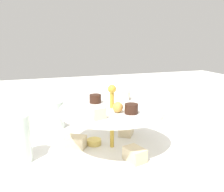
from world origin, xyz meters
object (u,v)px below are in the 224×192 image
teacup_with_saucer (91,113)px  water_glass_short_left (54,115)px  water_glass_tall_right (213,131)px  water_glass_mid_back (17,139)px  tiered_serving_stand (112,132)px  butter_knife_right (153,118)px

teacup_with_saucer → water_glass_short_left: bearing=18.2°
water_glass_tall_right → water_glass_mid_back: (0.45, -0.10, -0.00)m
water_glass_tall_right → teacup_with_saucer: bearing=-57.7°
water_glass_tall_right → water_glass_mid_back: bearing=-13.0°
tiered_serving_stand → water_glass_mid_back: bearing=-4.0°
butter_knife_right → water_glass_mid_back: (0.44, 0.18, 0.05)m
tiered_serving_stand → water_glass_mid_back: (0.22, -0.02, 0.01)m
butter_knife_right → water_glass_mid_back: bearing=69.9°
tiered_serving_stand → teacup_with_saucer: 0.26m
teacup_with_saucer → water_glass_mid_back: size_ratio=0.82×
water_glass_tall_right → water_glass_short_left: bearing=-41.2°
tiered_serving_stand → water_glass_short_left: (0.12, -0.21, -0.01)m
tiered_serving_stand → butter_knife_right: 0.30m
water_glass_short_left → teacup_with_saucer: water_glass_short_left is taller
water_glass_tall_right → water_glass_short_left: 0.46m
water_glass_tall_right → butter_knife_right: size_ratio=0.66×
teacup_with_saucer → water_glass_mid_back: 0.33m
butter_knife_right → water_glass_mid_back: water_glass_mid_back is taller
water_glass_short_left → water_glass_tall_right: bearing=138.8°
tiered_serving_stand → teacup_with_saucer: bearing=-92.4°
tiered_serving_stand → butter_knife_right: size_ratio=1.82×
tiered_serving_stand → water_glass_tall_right: tiered_serving_stand is taller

